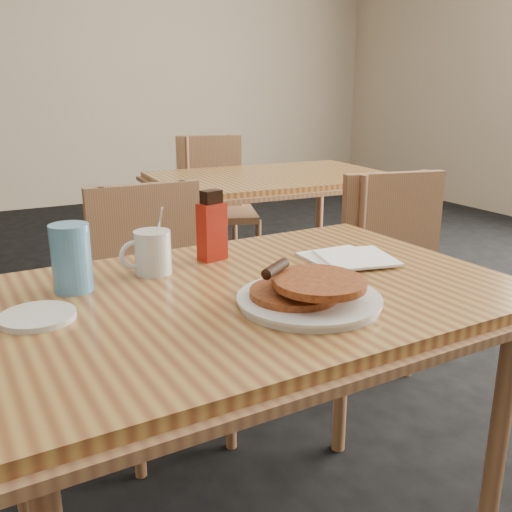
% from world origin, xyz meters
% --- Properties ---
extents(wall_back, '(8.00, 0.00, 8.00)m').
position_xyz_m(wall_back, '(0.00, 5.00, 1.40)').
color(wall_back, beige).
rests_on(wall_back, ground).
extents(main_table, '(1.20, 0.83, 0.75)m').
position_xyz_m(main_table, '(-0.04, 0.06, 0.71)').
color(main_table, '#A6783B').
rests_on(main_table, floor).
extents(neighbor_table, '(1.22, 0.87, 0.75)m').
position_xyz_m(neighbor_table, '(0.83, 1.47, 0.71)').
color(neighbor_table, '#A6783B').
rests_on(neighbor_table, floor).
extents(chair_main_far, '(0.40, 0.40, 0.86)m').
position_xyz_m(chair_main_far, '(-0.02, 0.78, 0.51)').
color(chair_main_far, '#9B6F49').
rests_on(chair_main_far, floor).
extents(chair_neighbor_far, '(0.51, 0.52, 0.88)m').
position_xyz_m(chair_neighbor_far, '(0.83, 2.18, 0.53)').
color(chair_neighbor_far, '#9B6F49').
rests_on(chair_neighbor_far, floor).
extents(chair_neighbor_near, '(0.47, 0.48, 0.87)m').
position_xyz_m(chair_neighbor_near, '(0.85, 0.71, 0.52)').
color(chair_neighbor_near, '#9B6F49').
rests_on(chair_neighbor_near, floor).
extents(pancake_plate, '(0.29, 0.29, 0.09)m').
position_xyz_m(pancake_plate, '(0.02, -0.08, 0.77)').
color(pancake_plate, silver).
rests_on(pancake_plate, main_table).
extents(coffee_mug, '(0.12, 0.09, 0.16)m').
position_xyz_m(coffee_mug, '(-0.19, 0.26, 0.80)').
color(coffee_mug, silver).
rests_on(coffee_mug, main_table).
extents(syrup_bottle, '(0.07, 0.06, 0.18)m').
position_xyz_m(syrup_bottle, '(-0.02, 0.30, 0.83)').
color(syrup_bottle, maroon).
rests_on(syrup_bottle, main_table).
extents(napkin_stack, '(0.21, 0.23, 0.01)m').
position_xyz_m(napkin_stack, '(0.28, 0.13, 0.76)').
color(napkin_stack, white).
rests_on(napkin_stack, main_table).
extents(blue_tumbler, '(0.09, 0.09, 0.15)m').
position_xyz_m(blue_tumbler, '(-0.38, 0.23, 0.82)').
color(blue_tumbler, '#538EC2').
rests_on(blue_tumbler, main_table).
extents(side_saucer, '(0.17, 0.17, 0.01)m').
position_xyz_m(side_saucer, '(-0.47, 0.10, 0.76)').
color(side_saucer, silver).
rests_on(side_saucer, main_table).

